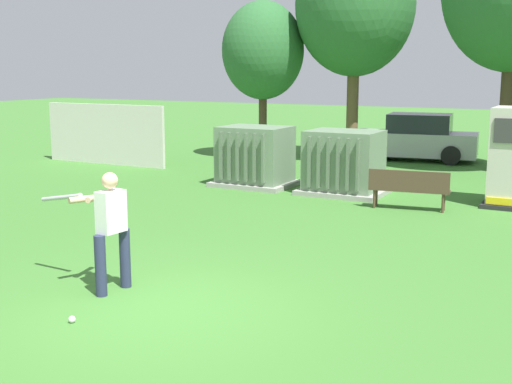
# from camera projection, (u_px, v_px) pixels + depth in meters

# --- Properties ---
(ground_plane) EXTENTS (96.00, 96.00, 0.00)m
(ground_plane) POSITION_uv_depth(u_px,v_px,m) (161.00, 311.00, 8.91)
(ground_plane) COLOR #3D752D
(fence_panel) EXTENTS (4.80, 0.12, 2.00)m
(fence_panel) POSITION_uv_depth(u_px,v_px,m) (105.00, 134.00, 22.41)
(fence_panel) COLOR beige
(fence_panel) RESTS_ON ground
(transformer_west) EXTENTS (2.10, 1.70, 1.62)m
(transformer_west) POSITION_uv_depth(u_px,v_px,m) (255.00, 157.00, 18.29)
(transformer_west) COLOR #9E9B93
(transformer_west) RESTS_ON ground
(transformer_mid_west) EXTENTS (2.10, 1.70, 1.62)m
(transformer_mid_west) POSITION_uv_depth(u_px,v_px,m) (344.00, 163.00, 17.10)
(transformer_mid_west) COLOR #9E9B93
(transformer_mid_west) RESTS_ON ground
(park_bench) EXTENTS (1.84, 0.64, 0.92)m
(park_bench) POSITION_uv_depth(u_px,v_px,m) (409.00, 187.00, 15.17)
(park_bench) COLOR #4C3828
(park_bench) RESTS_ON ground
(batter) EXTENTS (1.61, 0.72, 1.74)m
(batter) POSITION_uv_depth(u_px,v_px,m) (109.00, 225.00, 9.56)
(batter) COLOR #282D4C
(batter) RESTS_ON ground
(sports_ball) EXTENTS (0.09, 0.09, 0.09)m
(sports_ball) POSITION_uv_depth(u_px,v_px,m) (72.00, 319.00, 8.49)
(sports_ball) COLOR white
(sports_ball) RESTS_ON ground
(tree_left) EXTENTS (2.88, 2.88, 5.49)m
(tree_left) POSITION_uv_depth(u_px,v_px,m) (263.00, 51.00, 23.44)
(tree_left) COLOR #4C3828
(tree_left) RESTS_ON ground
(tree_center_left) EXTENTS (3.99, 3.99, 7.63)m
(tree_center_left) POSITION_uv_depth(u_px,v_px,m) (355.00, 5.00, 22.30)
(tree_center_left) COLOR brown
(tree_center_left) RESTS_ON ground
(parked_car_leftmost) EXTENTS (4.39, 2.34, 1.62)m
(parked_car_leftmost) POSITION_uv_depth(u_px,v_px,m) (416.00, 139.00, 23.37)
(parked_car_leftmost) COLOR #B2B2B7
(parked_car_leftmost) RESTS_ON ground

